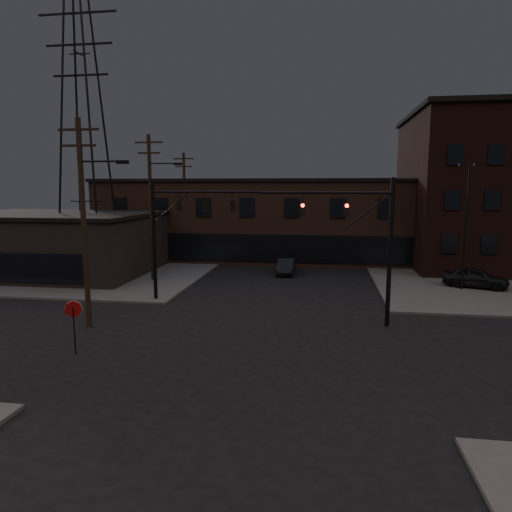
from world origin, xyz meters
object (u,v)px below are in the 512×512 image
Objects in this scene: traffic_signal_near at (369,236)px; stop_sign at (74,315)px; parked_car_lot_a at (476,277)px; car_crossing at (286,266)px; parked_car_lot_b at (482,262)px; traffic_signal_far at (172,226)px.

stop_sign is (-13.36, -6.49, -3.09)m from traffic_signal_near.
stop_sign reaches higher than parked_car_lot_a.
traffic_signal_near is 3.23× the size of stop_sign.
stop_sign is 0.61× the size of car_crossing.
traffic_signal_far is at bearing 121.26° from parked_car_lot_b.
parked_car_lot_b is at bearing 32.20° from traffic_signal_far.
car_crossing is at bearing 58.87° from traffic_signal_far.
traffic_signal_far is at bearing -121.39° from car_crossing.
traffic_signal_far reaches higher than parked_car_lot_a.
parked_car_lot_b is (11.87, 18.58, -4.15)m from traffic_signal_near.
traffic_signal_near is 22.44m from parked_car_lot_b.
traffic_signal_far is 10.55m from stop_sign.
traffic_signal_far is (-12.07, 3.50, 0.08)m from traffic_signal_near.
stop_sign is at bearing 147.30° from parked_car_lot_a.
traffic_signal_far reaches higher than parked_car_lot_b.
parked_car_lot_a reaches higher than car_crossing.
car_crossing is (6.50, 10.76, -4.34)m from traffic_signal_far.
car_crossing is at bearing 111.36° from traffic_signal_near.
traffic_signal_far is 22.32m from parked_car_lot_a.
traffic_signal_far is at bearing 82.68° from stop_sign.
traffic_signal_near is 15.17m from stop_sign.
parked_car_lot_a is at bearing 37.08° from stop_sign.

